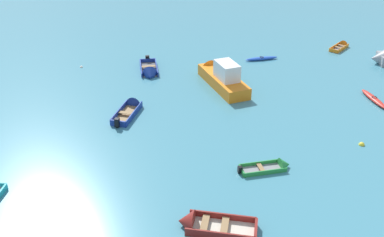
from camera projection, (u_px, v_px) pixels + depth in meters
name	position (u px, v px, depth m)	size (l,w,h in m)	color
rowboat_deep_blue_distant_center	(150.00, 72.00, 38.91)	(1.78, 4.39, 1.36)	#4C4C51
rowboat_orange_near_left	(342.00, 46.00, 45.26)	(2.98, 2.57, 0.89)	gray
rowboat_maroon_far_right	(201.00, 224.00, 21.74)	(4.14, 2.79, 1.32)	beige
kayak_blue_back_row_center	(261.00, 58.00, 42.05)	(3.27, 0.56, 0.31)	blue
rowboat_green_midfield_left	(275.00, 166.00, 26.25)	(3.28, 1.05, 0.93)	gray
rowboat_deep_blue_near_right	(131.00, 108.00, 32.84)	(2.78, 3.99, 1.13)	#99754C
kayak_red_midfield_right	(374.00, 99.00, 34.26)	(0.74, 3.58, 0.34)	red
motor_launch_orange_outer_left	(221.00, 76.00, 36.74)	(2.88, 7.36, 2.63)	orange
mooring_buoy_between_boats_right	(362.00, 145.00, 28.63)	(0.39, 0.39, 0.39)	yellow
mooring_buoy_far_field	(81.00, 67.00, 40.46)	(0.29, 0.29, 0.29)	silver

